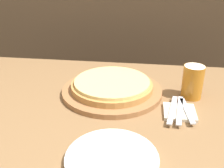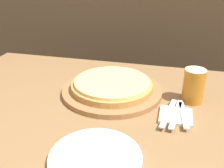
# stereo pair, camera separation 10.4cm
# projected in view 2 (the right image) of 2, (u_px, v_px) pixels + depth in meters

# --- Properties ---
(pizza_on_board) EXTENTS (0.40, 0.40, 0.06)m
(pizza_on_board) POSITION_uv_depth(u_px,v_px,m) (112.00, 87.00, 1.05)
(pizza_on_board) COLOR #99663D
(pizza_on_board) RESTS_ON dining_table
(beer_glass) EXTENTS (0.08, 0.08, 0.13)m
(beer_glass) POSITION_uv_depth(u_px,v_px,m) (194.00, 84.00, 0.97)
(beer_glass) COLOR #B7701E
(beer_glass) RESTS_ON dining_table
(dinner_plate) EXTENTS (0.25, 0.25, 0.02)m
(dinner_plate) POSITION_uv_depth(u_px,v_px,m) (95.00, 158.00, 0.70)
(dinner_plate) COLOR silver
(dinner_plate) RESTS_ON dining_table
(napkin_stack) EXTENTS (0.11, 0.11, 0.01)m
(napkin_stack) POSITION_uv_depth(u_px,v_px,m) (176.00, 115.00, 0.90)
(napkin_stack) COLOR beige
(napkin_stack) RESTS_ON dining_table
(fork) EXTENTS (0.05, 0.20, 0.00)m
(fork) POSITION_uv_depth(u_px,v_px,m) (169.00, 112.00, 0.90)
(fork) COLOR silver
(fork) RESTS_ON napkin_stack
(dinner_knife) EXTENTS (0.04, 0.20, 0.00)m
(dinner_knife) POSITION_uv_depth(u_px,v_px,m) (176.00, 113.00, 0.90)
(dinner_knife) COLOR silver
(dinner_knife) RESTS_ON napkin_stack
(spoon) EXTENTS (0.04, 0.17, 0.00)m
(spoon) POSITION_uv_depth(u_px,v_px,m) (184.00, 114.00, 0.89)
(spoon) COLOR silver
(spoon) RESTS_ON napkin_stack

